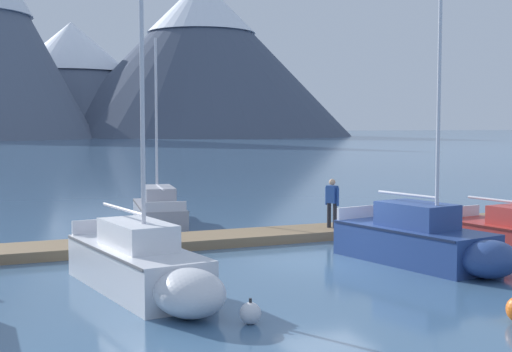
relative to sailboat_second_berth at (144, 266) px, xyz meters
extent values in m
plane|color=#426689|center=(5.66, 2.22, -0.65)|extent=(700.00, 700.00, 0.00)
cone|color=#4C566B|center=(19.58, 220.94, 17.38)|extent=(79.93, 79.93, 36.06)
cone|color=white|center=(19.58, 220.94, 27.51)|extent=(36.99, 36.99, 15.89)
cone|color=#424C60|center=(57.77, 203.61, 23.76)|extent=(94.26, 94.26, 48.82)
cone|color=white|center=(57.77, 203.61, 39.84)|extent=(33.96, 33.96, 16.75)
cube|color=#846B4C|center=(5.66, 6.22, -0.50)|extent=(26.83, 3.75, 0.30)
cylinder|color=#38383D|center=(5.71, 5.37, -0.53)|extent=(25.65, 1.94, 0.24)
cylinder|color=#38383D|center=(5.60, 7.08, -0.53)|extent=(25.65, 1.94, 0.24)
cube|color=silver|center=(-0.10, 0.51, -0.14)|extent=(2.62, 5.33, 1.02)
ellipsoid|color=silver|center=(0.46, -2.29, -0.14)|extent=(1.72, 1.99, 0.97)
cube|color=slate|center=(-0.10, 0.51, 0.33)|extent=(2.64, 5.24, 0.06)
cylinder|color=silver|center=(0.00, 0.00, 3.67)|extent=(0.10, 0.10, 6.59)
cylinder|color=silver|center=(-0.26, 1.29, 1.17)|extent=(0.60, 2.59, 0.08)
cube|color=white|center=(-0.08, 0.39, 0.67)|extent=(1.58, 2.48, 0.60)
cube|color=silver|center=(-0.59, 2.94, 0.55)|extent=(1.47, 0.39, 0.36)
cube|color=#93939E|center=(2.83, 11.66, -0.29)|extent=(2.13, 5.14, 0.72)
ellipsoid|color=#93939E|center=(3.13, 14.53, -0.29)|extent=(1.60, 2.30, 0.68)
cube|color=#424247|center=(2.83, 11.66, 0.02)|extent=(2.16, 5.04, 0.06)
cylinder|color=silver|center=(2.89, 12.27, 3.34)|extent=(0.10, 0.10, 6.55)
cylinder|color=silver|center=(2.78, 11.14, 0.78)|extent=(0.31, 2.27, 0.08)
cube|color=#A0A0AB|center=(2.85, 11.79, 0.41)|extent=(1.36, 2.35, 0.69)
cube|color=silver|center=(2.59, 9.26, 0.24)|extent=(1.47, 0.25, 0.36)
cube|color=navy|center=(7.79, 1.19, -0.15)|extent=(2.92, 4.98, 1.01)
ellipsoid|color=navy|center=(8.42, -1.31, -0.15)|extent=(1.85, 1.73, 0.96)
cube|color=#121D39|center=(7.79, 1.19, 0.32)|extent=(2.94, 4.90, 0.06)
cylinder|color=silver|center=(8.00, 0.38, 4.40)|extent=(0.10, 0.10, 8.09)
cylinder|color=silver|center=(7.73, 1.46, 1.24)|extent=(0.62, 2.17, 0.08)
cube|color=#2F4A8A|center=(7.82, 1.08, 0.70)|extent=(1.76, 2.35, 0.68)
cube|color=silver|center=(7.25, 3.38, 0.54)|extent=(1.63, 0.50, 0.36)
cylinder|color=silver|center=(11.95, 2.38, 0.80)|extent=(0.69, 3.17, 0.08)
cube|color=silver|center=(11.58, 4.28, 0.27)|extent=(1.67, 0.42, 0.36)
cylinder|color=#232328|center=(7.75, 6.06, 0.08)|extent=(0.14, 0.14, 0.86)
cylinder|color=#232328|center=(7.65, 6.30, 0.08)|extent=(0.14, 0.14, 0.86)
cube|color=#234793|center=(7.70, 6.18, 0.81)|extent=(0.36, 0.44, 0.60)
sphere|color=tan|center=(7.70, 6.18, 1.23)|extent=(0.22, 0.22, 0.22)
cylinder|color=#234793|center=(7.80, 5.95, 0.74)|extent=(0.09, 0.09, 0.62)
cylinder|color=#234793|center=(7.60, 6.41, 0.74)|extent=(0.09, 0.09, 0.62)
sphere|color=white|center=(1.47, -3.10, -0.44)|extent=(0.43, 0.43, 0.43)
cylinder|color=#262628|center=(1.47, -3.10, -0.18)|extent=(0.06, 0.06, 0.08)
camera|label=1|loc=(-3.05, -15.99, 3.23)|focal=50.37mm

